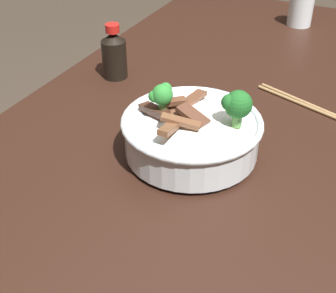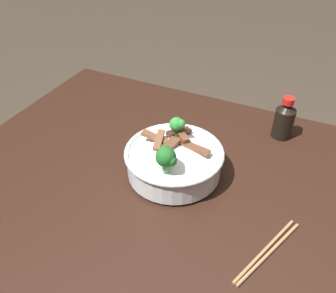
{
  "view_description": "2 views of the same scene",
  "coord_description": "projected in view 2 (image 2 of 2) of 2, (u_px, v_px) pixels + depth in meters",
  "views": [
    {
      "loc": [
        -0.81,
        -0.22,
        1.28
      ],
      "look_at": [
        -0.2,
        0.07,
        0.8
      ],
      "focal_mm": 51.11,
      "sensor_mm": 36.0,
      "label": 1
    },
    {
      "loc": [
        0.1,
        -0.58,
        1.4
      ],
      "look_at": [
        -0.2,
        0.06,
        0.84
      ],
      "focal_mm": 39.07,
      "sensor_mm": 36.0,
      "label": 2
    }
  ],
  "objects": [
    {
      "name": "chopsticks_pair",
      "position": [
        267.0,
        251.0,
        0.73
      ],
      "size": [
        0.09,
        0.2,
        0.01
      ],
      "color": "#9E7A4C",
      "rests_on": "dining_table"
    },
    {
      "name": "dining_table",
      "position": [
        232.0,
        238.0,
        0.9
      ],
      "size": [
        1.47,
        0.88,
        0.78
      ],
      "color": "black",
      "rests_on": "ground"
    },
    {
      "name": "soy_sauce_bottle",
      "position": [
        284.0,
        120.0,
        1.01
      ],
      "size": [
        0.06,
        0.06,
        0.12
      ],
      "color": "black",
      "rests_on": "dining_table"
    },
    {
      "name": "rice_bowl",
      "position": [
        174.0,
        159.0,
        0.88
      ],
      "size": [
        0.24,
        0.24,
        0.14
      ],
      "color": "silver",
      "rests_on": "dining_table"
    }
  ]
}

